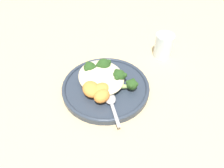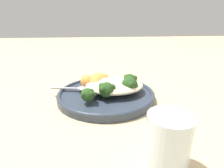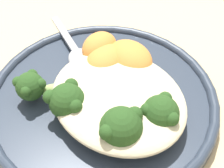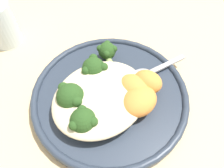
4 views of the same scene
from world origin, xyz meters
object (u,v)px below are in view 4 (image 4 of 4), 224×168
sweet_potato_chunk_1 (148,82)px  sweet_potato_chunk_0 (134,87)px  plate (110,95)px  spoon (145,74)px  broccoli_stalk_3 (88,117)px  broccoli_stalk_2 (80,96)px  quinoa_mound (100,97)px  sweet_potato_chunk_2 (140,100)px  broccoli_stalk_1 (96,71)px  broccoli_stalk_0 (109,57)px  water_glass (0,24)px

sweet_potato_chunk_1 → sweet_potato_chunk_0: bearing=161.3°
plate → spoon: bearing=-13.7°
broccoli_stalk_3 → broccoli_stalk_2: bearing=-114.3°
quinoa_mound → sweet_potato_chunk_2: size_ratio=2.61×
sweet_potato_chunk_1 → broccoli_stalk_1: bearing=122.9°
quinoa_mound → broccoli_stalk_1: size_ratio=1.85×
plate → broccoli_stalk_1: 0.05m
plate → broccoli_stalk_3: (-0.06, -0.02, 0.03)m
quinoa_mound → broccoli_stalk_0: bearing=38.9°
quinoa_mound → sweet_potato_chunk_1: 0.08m
plate → water_glass: water_glass is taller
sweet_potato_chunk_0 → quinoa_mound: bearing=154.7°
sweet_potato_chunk_2 → sweet_potato_chunk_0: bearing=65.5°
broccoli_stalk_3 → water_glass: size_ratio=1.32×
broccoli_stalk_0 → broccoli_stalk_2: size_ratio=0.87×
broccoli_stalk_2 → sweet_potato_chunk_1: (0.10, -0.05, -0.00)m
quinoa_mound → broccoli_stalk_1: broccoli_stalk_1 is taller
broccoli_stalk_3 → plate: bearing=-167.5°
plate → broccoli_stalk_3: size_ratio=2.35×
sweet_potato_chunk_0 → sweet_potato_chunk_1: size_ratio=1.14×
broccoli_stalk_0 → spoon: bearing=-127.6°
broccoli_stalk_1 → spoon: broccoli_stalk_1 is taller
broccoli_stalk_2 → sweet_potato_chunk_0: (0.08, -0.04, -0.00)m
broccoli_stalk_1 → broccoli_stalk_3: size_ratio=0.75×
broccoli_stalk_1 → sweet_potato_chunk_2: (0.01, -0.09, -0.00)m
broccoli_stalk_3 → sweet_potato_chunk_2: (0.08, -0.03, -0.00)m
sweet_potato_chunk_0 → sweet_potato_chunk_1: 0.02m
broccoli_stalk_0 → sweet_potato_chunk_1: size_ratio=2.07×
plate → spoon: (0.07, -0.02, 0.01)m
sweet_potato_chunk_0 → spoon: 0.04m
broccoli_stalk_1 → sweet_potato_chunk_1: broccoli_stalk_1 is taller
broccoli_stalk_0 → spoon: 0.07m
water_glass → spoon: bearing=-64.2°
broccoli_stalk_3 → sweet_potato_chunk_0: broccoli_stalk_3 is taller
plate → sweet_potato_chunk_2: size_ratio=4.39×
quinoa_mound → sweet_potato_chunk_1: (0.07, -0.03, 0.00)m
plate → broccoli_stalk_0: bearing=49.8°
spoon → sweet_potato_chunk_0: bearing=-152.5°
quinoa_mound → spoon: size_ratio=1.30×
sweet_potato_chunk_2 → sweet_potato_chunk_1: bearing=24.7°
broccoli_stalk_0 → sweet_potato_chunk_0: (-0.01, -0.08, 0.00)m
plate → sweet_potato_chunk_2: 0.06m
sweet_potato_chunk_2 → spoon: sweet_potato_chunk_2 is taller
sweet_potato_chunk_0 → water_glass: water_glass is taller
broccoli_stalk_3 → spoon: bearing=175.7°
sweet_potato_chunk_2 → spoon: 0.06m
broccoli_stalk_1 → water_glass: water_glass is taller
plate → water_glass: 0.27m
quinoa_mound → sweet_potato_chunk_0: sweet_potato_chunk_0 is taller
quinoa_mound → spoon: 0.09m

